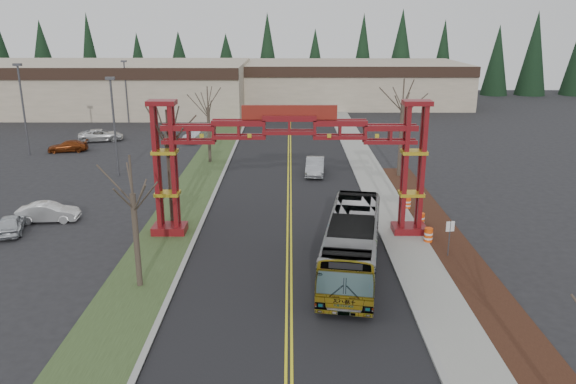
{
  "coord_description": "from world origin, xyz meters",
  "views": [
    {
      "loc": [
        0.03,
        -17.12,
        13.63
      ],
      "look_at": [
        -0.07,
        14.35,
        4.02
      ],
      "focal_mm": 35.0,
      "sensor_mm": 36.0,
      "label": 1
    }
  ],
  "objects_px": {
    "transit_bus": "(352,243)",
    "parked_car_near_b": "(48,212)",
    "light_pole_mid": "(23,103)",
    "light_pole_far": "(126,87)",
    "parked_car_far_a": "(196,135)",
    "bare_tree_median_mid": "(168,144)",
    "parked_car_near_a": "(11,224)",
    "light_pole_near": "(114,120)",
    "silver_sedan": "(315,166)",
    "retail_building_west": "(99,87)",
    "parked_car_mid_a": "(68,146)",
    "bare_tree_median_far": "(208,108)",
    "barrel_south": "(428,236)",
    "barrel_mid": "(421,220)",
    "retail_building_east": "(348,83)",
    "barrel_north": "(407,203)",
    "gateway_arch": "(289,146)",
    "parked_car_far_b": "(101,135)",
    "bare_tree_median_near": "(132,194)",
    "street_sign": "(450,232)",
    "bare_tree_right_far": "(403,105)"
  },
  "relations": [
    {
      "from": "silver_sedan",
      "to": "bare_tree_median_mid",
      "type": "height_order",
      "value": "bare_tree_median_mid"
    },
    {
      "from": "bare_tree_right_far",
      "to": "retail_building_west",
      "type": "bearing_deg",
      "value": 135.36
    },
    {
      "from": "bare_tree_median_mid",
      "to": "street_sign",
      "type": "height_order",
      "value": "bare_tree_median_mid"
    },
    {
      "from": "parked_car_mid_a",
      "to": "bare_tree_median_far",
      "type": "height_order",
      "value": "bare_tree_median_far"
    },
    {
      "from": "parked_car_near_b",
      "to": "light_pole_near",
      "type": "distance_m",
      "value": 13.08
    },
    {
      "from": "silver_sedan",
      "to": "light_pole_mid",
      "type": "relative_size",
      "value": 0.49
    },
    {
      "from": "retail_building_west",
      "to": "bare_tree_right_far",
      "type": "distance_m",
      "value": 56.28
    },
    {
      "from": "parked_car_near_a",
      "to": "light_pole_near",
      "type": "distance_m",
      "value": 15.44
    },
    {
      "from": "transit_bus",
      "to": "parked_car_near_b",
      "type": "relative_size",
      "value": 2.85
    },
    {
      "from": "bare_tree_median_near",
      "to": "bare_tree_median_far",
      "type": "distance_m",
      "value": 27.61
    },
    {
      "from": "light_pole_mid",
      "to": "bare_tree_median_far",
      "type": "bearing_deg",
      "value": -9.44
    },
    {
      "from": "silver_sedan",
      "to": "bare_tree_median_far",
      "type": "xyz_separation_m",
      "value": [
        -10.37,
        4.61,
        4.74
      ]
    },
    {
      "from": "parked_car_near_a",
      "to": "barrel_mid",
      "type": "distance_m",
      "value": 27.75
    },
    {
      "from": "gateway_arch",
      "to": "parked_car_near_b",
      "type": "relative_size",
      "value": 4.37
    },
    {
      "from": "parked_car_far_a",
      "to": "bare_tree_median_mid",
      "type": "xyz_separation_m",
      "value": [
        3.0,
        -28.95,
        5.16
      ]
    },
    {
      "from": "parked_car_near_b",
      "to": "parked_car_far_b",
      "type": "distance_m",
      "value": 28.38
    },
    {
      "from": "parked_car_far_b",
      "to": "barrel_south",
      "type": "xyz_separation_m",
      "value": [
        31.23,
        -31.88,
        -0.2
      ]
    },
    {
      "from": "bare_tree_median_mid",
      "to": "transit_bus",
      "type": "bearing_deg",
      "value": -30.8
    },
    {
      "from": "parked_car_near_b",
      "to": "bare_tree_median_near",
      "type": "bearing_deg",
      "value": -143.2
    },
    {
      "from": "retail_building_west",
      "to": "silver_sedan",
      "type": "height_order",
      "value": "retail_building_west"
    },
    {
      "from": "parked_car_near_b",
      "to": "retail_building_west",
      "type": "bearing_deg",
      "value": 9.13
    },
    {
      "from": "retail_building_west",
      "to": "parked_car_mid_a",
      "type": "relative_size",
      "value": 10.95
    },
    {
      "from": "barrel_south",
      "to": "light_pole_near",
      "type": "bearing_deg",
      "value": 146.59
    },
    {
      "from": "retail_building_east",
      "to": "parked_car_near_a",
      "type": "height_order",
      "value": "retail_building_east"
    },
    {
      "from": "bare_tree_median_mid",
      "to": "barrel_mid",
      "type": "relative_size",
      "value": 8.32
    },
    {
      "from": "silver_sedan",
      "to": "transit_bus",
      "type": "bearing_deg",
      "value": -82.58
    },
    {
      "from": "bare_tree_median_near",
      "to": "bare_tree_median_far",
      "type": "relative_size",
      "value": 0.95
    },
    {
      "from": "parked_car_near_a",
      "to": "bare_tree_median_far",
      "type": "relative_size",
      "value": 0.5
    },
    {
      "from": "parked_car_far_a",
      "to": "light_pole_mid",
      "type": "distance_m",
      "value": 18.73
    },
    {
      "from": "gateway_arch",
      "to": "bare_tree_median_mid",
      "type": "xyz_separation_m",
      "value": [
        -8.0,
        1.13,
        -0.08
      ]
    },
    {
      "from": "transit_bus",
      "to": "bare_tree_median_far",
      "type": "bearing_deg",
      "value": 124.01
    },
    {
      "from": "bare_tree_median_near",
      "to": "parked_car_near_a",
      "type": "bearing_deg",
      "value": 143.41
    },
    {
      "from": "parked_car_far_b",
      "to": "bare_tree_median_mid",
      "type": "bearing_deg",
      "value": -168.91
    },
    {
      "from": "retail_building_east",
      "to": "light_pole_mid",
      "type": "height_order",
      "value": "light_pole_mid"
    },
    {
      "from": "parked_car_mid_a",
      "to": "parked_car_far_b",
      "type": "xyz_separation_m",
      "value": [
        1.79,
        5.65,
        0.1
      ]
    },
    {
      "from": "gateway_arch",
      "to": "bare_tree_median_near",
      "type": "xyz_separation_m",
      "value": [
        -8.0,
        -7.83,
        -0.82
      ]
    },
    {
      "from": "silver_sedan",
      "to": "parked_car_mid_a",
      "type": "relative_size",
      "value": 1.12
    },
    {
      "from": "parked_car_near_b",
      "to": "light_pole_near",
      "type": "bearing_deg",
      "value": -11.37
    },
    {
      "from": "bare_tree_median_near",
      "to": "light_pole_far",
      "type": "height_order",
      "value": "light_pole_far"
    },
    {
      "from": "light_pole_mid",
      "to": "light_pole_far",
      "type": "relative_size",
      "value": 1.12
    },
    {
      "from": "barrel_mid",
      "to": "parked_car_far_a",
      "type": "bearing_deg",
      "value": 124.96
    },
    {
      "from": "parked_car_far_b",
      "to": "bare_tree_median_far",
      "type": "distance_m",
      "value": 18.37
    },
    {
      "from": "gateway_arch",
      "to": "transit_bus",
      "type": "distance_m",
      "value": 8.04
    },
    {
      "from": "bare_tree_median_far",
      "to": "parked_car_near_b",
      "type": "bearing_deg",
      "value": -117.43
    },
    {
      "from": "parked_car_far_a",
      "to": "bare_tree_median_near",
      "type": "xyz_separation_m",
      "value": [
        3.0,
        -37.91,
        4.42
      ]
    },
    {
      "from": "retail_building_east",
      "to": "barrel_north",
      "type": "height_order",
      "value": "retail_building_east"
    },
    {
      "from": "retail_building_east",
      "to": "transit_bus",
      "type": "height_order",
      "value": "retail_building_east"
    },
    {
      "from": "parked_car_mid_a",
      "to": "bare_tree_right_far",
      "type": "relative_size",
      "value": 0.48
    },
    {
      "from": "silver_sedan",
      "to": "barrel_mid",
      "type": "relative_size",
      "value": 4.81
    },
    {
      "from": "gateway_arch",
      "to": "parked_car_near_a",
      "type": "xyz_separation_m",
      "value": [
        -18.64,
        0.07,
        -5.33
      ]
    }
  ]
}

